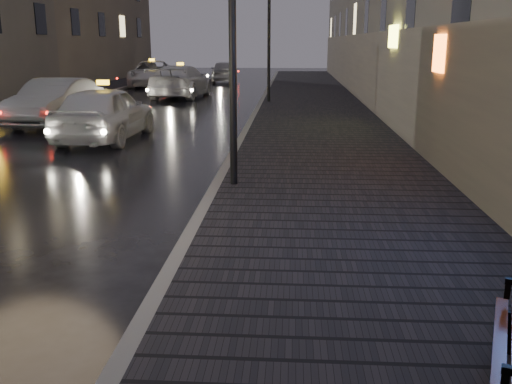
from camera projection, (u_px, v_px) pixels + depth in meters
sidewalk at (313, 105)px, 25.54m from camera, size 4.60×58.00×0.15m
curb at (260, 105)px, 25.68m from camera, size 0.20×58.00×0.15m
sidewalk_far at (40, 103)px, 26.31m from camera, size 2.40×58.00×0.15m
curb_far at (67, 104)px, 26.23m from camera, size 0.20×58.00×0.15m
building_far_c at (74, 5)px, 42.59m from camera, size 6.00×22.00×11.00m
lamp_near at (232, 5)px, 10.32m from camera, size 0.36×0.36×5.28m
lamp_far at (269, 27)px, 25.75m from camera, size 0.36×0.36×5.28m
taxi_near at (105, 113)px, 16.79m from camera, size 2.06×4.82×1.62m
car_left_mid at (55, 102)px, 20.06m from camera, size 2.02×4.92×1.59m
taxi_mid at (181, 81)px, 29.72m from camera, size 2.80×5.89×1.66m
taxi_far at (152, 74)px, 36.94m from camera, size 3.51×6.23×1.64m
car_far at (224, 72)px, 40.36m from camera, size 2.34×4.70×1.54m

